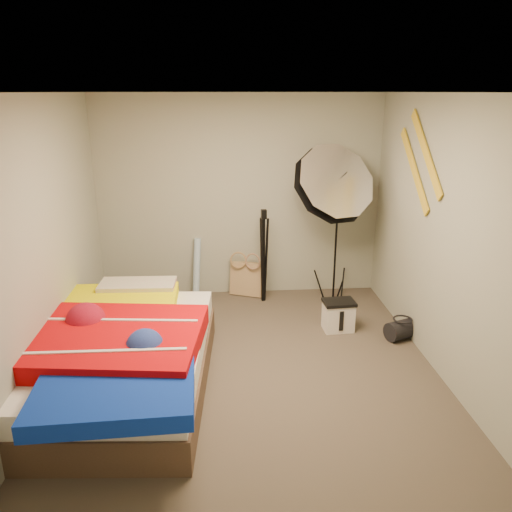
{
  "coord_description": "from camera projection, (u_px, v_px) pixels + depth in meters",
  "views": [
    {
      "loc": [
        -0.24,
        -4.09,
        2.51
      ],
      "look_at": [
        0.1,
        0.6,
        0.95
      ],
      "focal_mm": 35.0,
      "sensor_mm": 36.0,
      "label": 1
    }
  ],
  "objects": [
    {
      "name": "floor",
      "position": [
        250.0,
        372.0,
        4.68
      ],
      "size": [
        4.0,
        4.0,
        0.0
      ],
      "primitive_type": "plane",
      "color": "brown",
      "rests_on": "ground"
    },
    {
      "name": "ceiling",
      "position": [
        249.0,
        92.0,
        3.9
      ],
      "size": [
        4.0,
        4.0,
        0.0
      ],
      "primitive_type": "plane",
      "rotation": [
        3.14,
        0.0,
        0.0
      ],
      "color": "silver",
      "rests_on": "wall_back"
    },
    {
      "name": "wall_back",
      "position": [
        240.0,
        198.0,
        6.18
      ],
      "size": [
        3.5,
        0.0,
        3.5
      ],
      "primitive_type": "plane",
      "rotation": [
        1.57,
        0.0,
        0.0
      ],
      "color": "gray",
      "rests_on": "floor"
    },
    {
      "name": "wall_front",
      "position": [
        275.0,
        367.0,
        2.4
      ],
      "size": [
        3.5,
        0.0,
        3.5
      ],
      "primitive_type": "plane",
      "rotation": [
        -1.57,
        0.0,
        0.0
      ],
      "color": "gray",
      "rests_on": "floor"
    },
    {
      "name": "wall_left",
      "position": [
        41.0,
        249.0,
        4.17
      ],
      "size": [
        0.0,
        4.0,
        4.0
      ],
      "primitive_type": "plane",
      "rotation": [
        1.57,
        0.0,
        1.57
      ],
      "color": "gray",
      "rests_on": "floor"
    },
    {
      "name": "wall_right",
      "position": [
        447.0,
        241.0,
        4.41
      ],
      "size": [
        0.0,
        4.0,
        4.0
      ],
      "primitive_type": "plane",
      "rotation": [
        1.57,
        0.0,
        -1.57
      ],
      "color": "gray",
      "rests_on": "floor"
    },
    {
      "name": "tote_bag",
      "position": [
        247.0,
        279.0,
        6.42
      ],
      "size": [
        0.46,
        0.33,
        0.44
      ],
      "primitive_type": "cube",
      "rotation": [
        -0.14,
        0.0,
        -0.37
      ],
      "color": "tan",
      "rests_on": "floor"
    },
    {
      "name": "wrapping_roll",
      "position": [
        197.0,
        268.0,
        6.32
      ],
      "size": [
        0.15,
        0.23,
        0.76
      ],
      "primitive_type": "cylinder",
      "rotation": [
        -0.17,
        0.0,
        -0.34
      ],
      "color": "#5C99C8",
      "rests_on": "floor"
    },
    {
      "name": "camera_case",
      "position": [
        338.0,
        316.0,
        5.47
      ],
      "size": [
        0.33,
        0.25,
        0.32
      ],
      "primitive_type": "cube",
      "rotation": [
        0.0,
        0.0,
        0.07
      ],
      "color": "silver",
      "rests_on": "floor"
    },
    {
      "name": "duffel_bag",
      "position": [
        402.0,
        330.0,
        5.29
      ],
      "size": [
        0.39,
        0.32,
        0.2
      ],
      "primitive_type": "cylinder",
      "rotation": [
        0.0,
        1.57,
        0.39
      ],
      "color": "black",
      "rests_on": "floor"
    },
    {
      "name": "wall_stripe_upper",
      "position": [
        426.0,
        153.0,
        4.76
      ],
      "size": [
        0.02,
        0.91,
        0.78
      ],
      "primitive_type": "cube",
      "rotation": [
        0.7,
        0.0,
        0.0
      ],
      "color": "gold",
      "rests_on": "wall_right"
    },
    {
      "name": "wall_stripe_lower",
      "position": [
        414.0,
        170.0,
        5.06
      ],
      "size": [
        0.02,
        0.91,
        0.78
      ],
      "primitive_type": "cube",
      "rotation": [
        0.7,
        0.0,
        0.0
      ],
      "color": "gold",
      "rests_on": "wall_right"
    },
    {
      "name": "bed",
      "position": [
        117.0,
        356.0,
        4.33
      ],
      "size": [
        1.67,
        2.43,
        0.65
      ],
      "color": "#4E3A2B",
      "rests_on": "floor"
    },
    {
      "name": "photo_umbrella",
      "position": [
        332.0,
        186.0,
        5.74
      ],
      "size": [
        1.1,
        0.92,
        2.05
      ],
      "color": "black",
      "rests_on": "floor"
    },
    {
      "name": "camera_tripod",
      "position": [
        264.0,
        250.0,
        6.08
      ],
      "size": [
        0.07,
        0.07,
        1.17
      ],
      "color": "black",
      "rests_on": "floor"
    }
  ]
}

